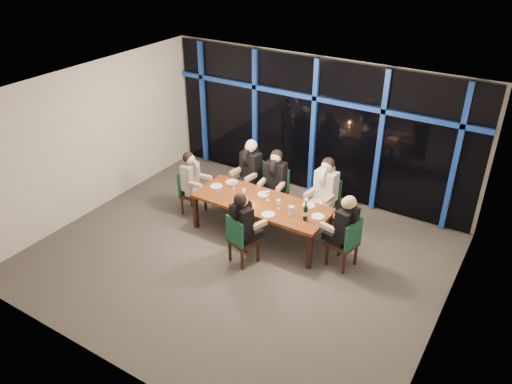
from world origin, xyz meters
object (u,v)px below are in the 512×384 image
chair_far_left (252,179)px  water_pitcher (291,211)px  chair_far_mid (276,189)px  chair_end_left (189,190)px  wine_bottle (305,213)px  diner_end_right (345,221)px  chair_far_right (326,200)px  diner_far_right (325,184)px  dining_table (262,205)px  chair_end_right (347,241)px  chair_near_mid (240,238)px  diner_far_left (250,164)px  diner_end_left (192,174)px  diner_near_mid (243,218)px  diner_far_mid (275,174)px

chair_far_left → water_pitcher: bearing=-28.7°
chair_far_mid → chair_end_left: bearing=-155.9°
wine_bottle → diner_end_right: bearing=6.6°
chair_far_right → water_pitcher: bearing=-93.7°
diner_far_right → wine_bottle: (0.11, -1.03, -0.08)m
water_pitcher → dining_table: bearing=-175.9°
dining_table → chair_far_left: size_ratio=2.61×
dining_table → chair_end_right: bearing=-2.4°
dining_table → chair_near_mid: 0.97m
diner_far_left → water_pitcher: bearing=-26.3°
diner_end_right → dining_table: bearing=-79.3°
chair_far_left → diner_end_left: bearing=-121.5°
chair_end_right → diner_end_left: bearing=-78.3°
chair_far_mid → diner_near_mid: size_ratio=1.05×
chair_near_mid → wine_bottle: size_ratio=2.61×
diner_far_right → diner_near_mid: diner_far_right is taller
chair_far_left → dining_table: bearing=-42.4°
wine_bottle → diner_far_mid: bearing=140.7°
chair_far_right → diner_end_left: 2.72m
chair_end_right → diner_end_right: (-0.08, 0.02, 0.38)m
diner_end_right → diner_far_mid: bearing=-102.4°
diner_far_right → diner_near_mid: 1.90m
dining_table → chair_end_left: chair_end_left is taller
dining_table → wine_bottle: 1.01m
chair_far_mid → diner_end_right: size_ratio=1.03×
chair_near_mid → diner_far_left: diner_far_left is taller
dining_table → chair_end_right: 1.77m
chair_far_left → diner_end_right: size_ratio=1.06×
chair_end_left → diner_far_left: size_ratio=0.96×
chair_far_right → wine_bottle: (0.10, -1.12, 0.32)m
diner_far_right → diner_near_mid: (-0.71, -1.77, -0.05)m
chair_end_right → chair_near_mid: bearing=-49.1°
dining_table → chair_near_mid: bearing=-81.9°
diner_far_left → diner_near_mid: (0.99, -1.76, -0.04)m
chair_end_right → diner_far_right: diner_far_right is taller
diner_far_left → chair_far_right: bearing=10.5°
chair_far_mid → chair_end_left: 1.78m
wine_bottle → chair_far_left: bearing=148.3°
diner_end_right → wine_bottle: (-0.70, -0.08, -0.03)m
diner_end_left → water_pitcher: bearing=-98.4°
diner_end_left → diner_end_right: 3.31m
diner_far_mid → diner_near_mid: diner_far_mid is taller
chair_end_right → chair_near_mid: 1.84m
chair_far_left → wine_bottle: bearing=-24.2°
dining_table → wine_bottle: size_ratio=7.10×
chair_end_right → wine_bottle: wine_bottle is taller
diner_end_left → chair_far_right: bearing=-73.9°
chair_near_mid → chair_far_left: bearing=-45.0°
chair_far_left → chair_far_right: chair_far_right is taller
dining_table → diner_near_mid: size_ratio=2.79×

